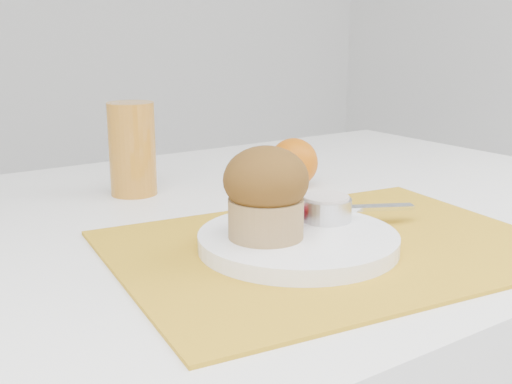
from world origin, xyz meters
TOP-DOWN VIEW (x-y plane):
  - placemat at (-0.02, -0.13)m, footprint 0.51×0.40m
  - plate at (-0.05, -0.12)m, footprint 0.28×0.28m
  - ramekin at (0.00, -0.10)m, footprint 0.06×0.06m
  - cream at (0.00, -0.10)m, footprint 0.06×0.06m
  - raspberry_near at (-0.05, -0.08)m, footprint 0.02×0.02m
  - raspberry_far at (-0.03, -0.08)m, footprint 0.02×0.02m
  - butter_knife at (0.03, -0.08)m, footprint 0.19×0.11m
  - orange at (0.12, 0.11)m, footprint 0.07×0.07m
  - juice_glass at (-0.10, 0.21)m, footprint 0.07×0.07m
  - muffin at (-0.09, -0.11)m, footprint 0.10×0.10m

SIDE VIEW (x-z plane):
  - placemat at x=-0.02m, z-range 0.75..0.75m
  - plate at x=-0.05m, z-range 0.75..0.77m
  - butter_knife at x=0.03m, z-range 0.77..0.78m
  - raspberry_near at x=-0.05m, z-range 0.77..0.79m
  - raspberry_far at x=-0.03m, z-range 0.77..0.79m
  - ramekin at x=0.00m, z-range 0.77..0.80m
  - orange at x=0.12m, z-range 0.75..0.82m
  - cream at x=0.00m, z-range 0.79..0.80m
  - juice_glass at x=-0.10m, z-range 0.75..0.88m
  - muffin at x=-0.09m, z-range 0.77..0.87m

